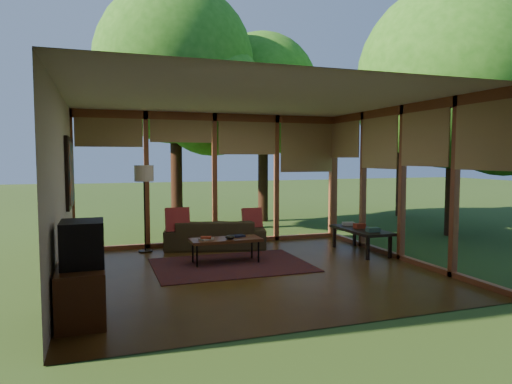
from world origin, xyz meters
name	(u,v)px	position (x,y,z in m)	size (l,w,h in m)	color
floor	(253,272)	(0.00, 0.00, 0.00)	(5.50, 5.50, 0.00)	#563816
ceiling	(253,98)	(0.00, 0.00, 2.70)	(5.50, 5.50, 0.00)	white
wall_left	(61,190)	(-2.75, 0.00, 1.35)	(0.04, 5.00, 2.70)	beige
wall_front	(330,200)	(0.00, -2.50, 1.35)	(5.50, 0.04, 2.70)	beige
window_wall_back	(215,179)	(0.00, 2.50, 1.35)	(5.50, 0.12, 2.70)	brown
window_wall_right	(402,183)	(2.75, 0.00, 1.35)	(0.12, 5.00, 2.70)	brown
exterior_lawn	(385,205)	(8.00, 8.00, -0.01)	(40.00, 40.00, 0.00)	#314F1D
tree_nw	(175,65)	(-0.47, 4.53, 4.03)	(3.82, 3.82, 5.95)	#341E13
tree_ne	(262,88)	(2.14, 5.54, 3.74)	(3.04, 3.04, 5.28)	#341E13
tree_se	(451,77)	(5.30, 1.74, 3.61)	(4.16, 4.16, 5.70)	#341E13
tree_far	(397,109)	(6.32, 5.13, 3.28)	(2.66, 2.66, 4.63)	#341E13
rug	(231,265)	(-0.21, 0.53, 0.01)	(2.54, 1.80, 0.01)	maroon
sofa	(215,234)	(-0.12, 2.00, 0.29)	(1.96, 0.76, 0.57)	#3D331E
pillow_left	(177,220)	(-0.87, 1.95, 0.61)	(0.45, 0.15, 0.45)	maroon
pillow_right	(252,218)	(0.63, 1.95, 0.58)	(0.39, 0.13, 0.39)	maroon
ct_book_lower	(206,239)	(-0.60, 0.67, 0.44)	(0.21, 0.16, 0.03)	#AEA89E
ct_book_upper	(206,237)	(-0.60, 0.67, 0.47)	(0.18, 0.13, 0.03)	maroon
ct_book_side	(238,236)	(0.00, 0.80, 0.44)	(0.21, 0.16, 0.03)	black
ct_bowl	(230,237)	(-0.20, 0.62, 0.46)	(0.16, 0.16, 0.07)	black
media_cabinet	(82,292)	(-2.47, -1.37, 0.30)	(0.50, 1.00, 0.60)	#5A3018
television	(82,243)	(-2.45, -1.37, 0.85)	(0.45, 0.55, 0.50)	black
console_book_a	(373,230)	(2.40, 0.34, 0.49)	(0.22, 0.16, 0.08)	#386255
console_book_b	(359,226)	(2.40, 0.79, 0.50)	(0.20, 0.14, 0.09)	maroon
console_book_c	(349,224)	(2.40, 1.19, 0.49)	(0.23, 0.17, 0.06)	#AEA89E
floor_lamp	(144,178)	(-1.46, 2.11, 1.41)	(0.36, 0.36, 1.65)	black
coffee_table	(226,240)	(-0.25, 0.72, 0.39)	(1.20, 0.50, 0.43)	#5A3018
side_console	(361,231)	(2.40, 0.74, 0.41)	(0.60, 1.40, 0.46)	black
wall_painting	(70,172)	(-2.71, 1.40, 1.55)	(0.06, 1.35, 1.15)	black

